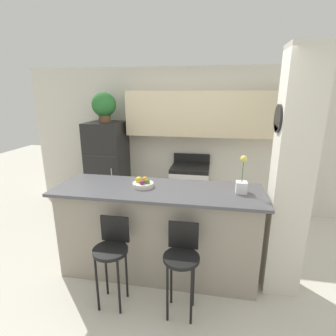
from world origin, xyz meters
name	(u,v)px	position (x,y,z in m)	size (l,w,h in m)	color
ground_plane	(159,270)	(0.00, 0.00, 0.00)	(14.00, 14.00, 0.00)	beige
wall_back	(189,131)	(0.16, 1.85, 1.48)	(5.60, 0.38, 2.55)	silver
pillar_right	(291,179)	(1.39, -0.02, 1.28)	(0.38, 0.32, 2.55)	silver
counter_bar	(158,231)	(0.00, 0.00, 0.54)	(2.36, 0.76, 1.08)	gray
refrigerator	(108,168)	(-1.25, 1.55, 0.82)	(0.62, 0.67, 1.64)	black
stove_range	(190,191)	(0.22, 1.59, 0.46)	(0.65, 0.60, 1.07)	white
bar_stool_left	(112,250)	(-0.35, -0.56, 0.61)	(0.35, 0.35, 0.93)	black
bar_stool_right	(182,257)	(0.35, -0.56, 0.61)	(0.35, 0.35, 0.93)	black
potted_plant_on_fridge	(104,106)	(-1.25, 1.55, 1.91)	(0.41, 0.41, 0.50)	brown
orchid_vase	(242,183)	(0.92, 0.03, 1.19)	(0.12, 0.12, 0.41)	white
fruit_bowl	(143,183)	(-0.18, 0.03, 1.12)	(0.24, 0.24, 0.12)	silver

